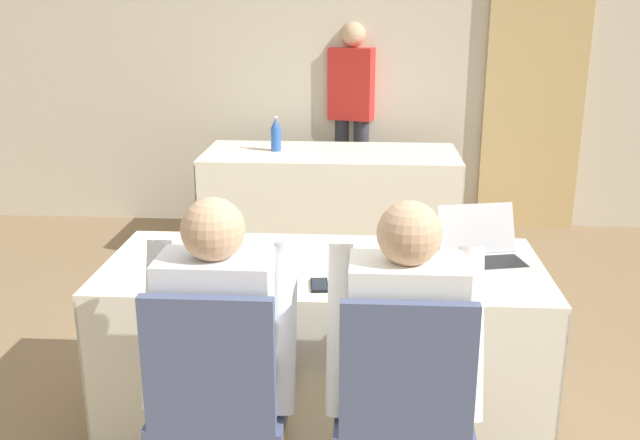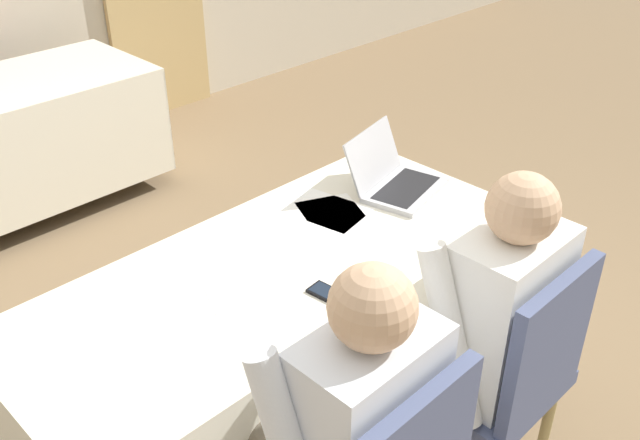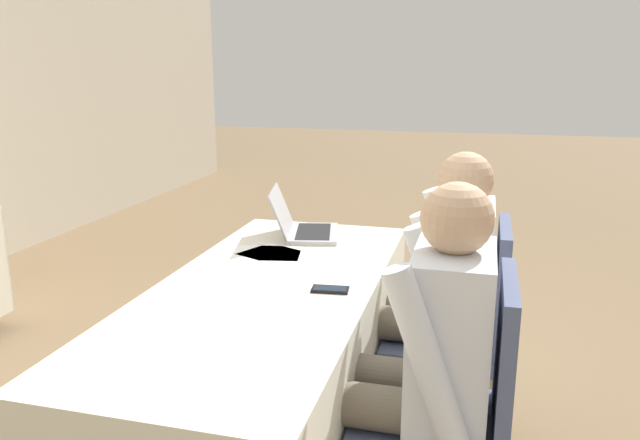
# 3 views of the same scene
# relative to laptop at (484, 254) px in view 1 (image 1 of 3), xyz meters

# --- Properties ---
(ground_plane) EXTENTS (24.00, 24.00, 0.00)m
(ground_plane) POSITION_rel_laptop_xyz_m (-0.65, -0.05, -0.77)
(ground_plane) COLOR #846B4C
(wall_back) EXTENTS (12.00, 0.06, 2.70)m
(wall_back) POSITION_rel_laptop_xyz_m (-0.65, 2.87, 0.58)
(wall_back) COLOR beige
(wall_back) RESTS_ON ground_plane
(curtain_panel) EXTENTS (0.76, 0.04, 2.65)m
(curtain_panel) POSITION_rel_laptop_xyz_m (0.79, 2.81, 0.56)
(curtain_panel) COLOR tan
(curtain_panel) RESTS_ON ground_plane
(conference_table_near) EXTENTS (1.78, 0.76, 0.72)m
(conference_table_near) POSITION_rel_laptop_xyz_m (-0.65, -0.05, -0.22)
(conference_table_near) COLOR silver
(conference_table_near) RESTS_ON ground_plane
(conference_table_far) EXTENTS (1.78, 0.76, 0.72)m
(conference_table_far) POSITION_rel_laptop_xyz_m (-0.73, 2.16, -0.22)
(conference_table_far) COLOR silver
(conference_table_far) RESTS_ON ground_plane
(laptop) EXTENTS (0.38, 0.36, 0.21)m
(laptop) POSITION_rel_laptop_xyz_m (0.00, 0.00, 0.00)
(laptop) COLOR #B7B7BC
(laptop) RESTS_ON conference_table_near
(cell_phone) EXTENTS (0.08, 0.13, 0.01)m
(cell_phone) POSITION_rel_laptop_xyz_m (-0.65, -0.29, -0.04)
(cell_phone) COLOR black
(cell_phone) RESTS_ON conference_table_near
(paper_beside_laptop) EXTENTS (0.31, 0.35, 0.00)m
(paper_beside_laptop) POSITION_rel_laptop_xyz_m (-0.82, -0.07, -0.04)
(paper_beside_laptop) COLOR white
(paper_beside_laptop) RESTS_ON conference_table_near
(paper_centre_table) EXTENTS (0.31, 0.36, 0.00)m
(paper_centre_table) POSITION_rel_laptop_xyz_m (-0.31, 0.02, -0.04)
(paper_centre_table) COLOR white
(paper_centre_table) RESTS_ON conference_table_near
(paper_left_edge) EXTENTS (0.26, 0.33, 0.00)m
(paper_left_edge) POSITION_rel_laptop_xyz_m (-0.30, 0.08, -0.04)
(paper_left_edge) COLOR white
(paper_left_edge) RESTS_ON conference_table_near
(water_bottle) EXTENTS (0.07, 0.07, 0.25)m
(water_bottle) POSITION_rel_laptop_xyz_m (-1.12, 2.18, 0.07)
(water_bottle) COLOR #2D5BB7
(water_bottle) RESTS_ON conference_table_far
(chair_near_left) EXTENTS (0.44, 0.44, 0.92)m
(chair_near_left) POSITION_rel_laptop_xyz_m (-0.95, -0.74, -0.25)
(chair_near_left) COLOR tan
(chair_near_left) RESTS_ON ground_plane
(chair_near_right) EXTENTS (0.44, 0.44, 0.92)m
(chair_near_right) POSITION_rel_laptop_xyz_m (-0.35, -0.74, -0.25)
(chair_near_right) COLOR tan
(chair_near_right) RESTS_ON ground_plane
(person_checkered_shirt) EXTENTS (0.50, 0.52, 1.18)m
(person_checkered_shirt) POSITION_rel_laptop_xyz_m (-0.95, -0.63, -0.09)
(person_checkered_shirt) COLOR #665B4C
(person_checkered_shirt) RESTS_ON ground_plane
(person_white_shirt) EXTENTS (0.50, 0.52, 1.18)m
(person_white_shirt) POSITION_rel_laptop_xyz_m (-0.35, -0.63, -0.09)
(person_white_shirt) COLOR #665B4C
(person_white_shirt) RESTS_ON ground_plane
(person_red_shirt) EXTENTS (0.38, 0.29, 1.59)m
(person_red_shirt) POSITION_rel_laptop_xyz_m (-0.60, 2.84, 0.15)
(person_red_shirt) COLOR #33333D
(person_red_shirt) RESTS_ON ground_plane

